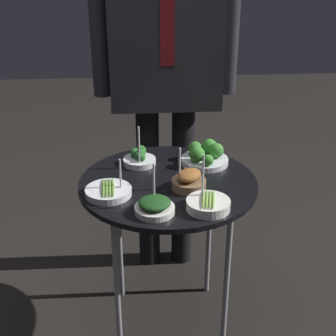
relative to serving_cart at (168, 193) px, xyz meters
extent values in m
plane|color=black|center=(0.00, 0.00, -0.61)|extent=(8.00, 8.00, 0.00)
cylinder|color=black|center=(0.00, 0.00, 0.04)|extent=(0.63, 0.63, 0.02)
cylinder|color=gray|center=(0.19, -0.19, -0.29)|extent=(0.02, 0.02, 0.64)
cylinder|color=gray|center=(-0.19, -0.19, -0.29)|extent=(0.02, 0.02, 0.64)
cylinder|color=gray|center=(0.19, 0.19, -0.29)|extent=(0.02, 0.02, 0.64)
cylinder|color=gray|center=(-0.19, 0.19, -0.29)|extent=(0.02, 0.02, 0.64)
cylinder|color=brown|center=(0.07, -0.06, 0.07)|extent=(0.12, 0.12, 0.03)
ellipsoid|color=brown|center=(0.07, -0.06, 0.10)|extent=(0.12, 0.12, 0.04)
cylinder|color=silver|center=(0.03, -0.06, 0.13)|extent=(0.01, 0.01, 0.15)
cylinder|color=silver|center=(-0.10, 0.15, 0.06)|extent=(0.12, 0.12, 0.02)
sphere|color=#236023|center=(-0.09, 0.15, 0.09)|extent=(0.04, 0.04, 0.04)
sphere|color=#236023|center=(-0.09, 0.18, 0.09)|extent=(0.04, 0.04, 0.04)
sphere|color=#236023|center=(-0.11, 0.17, 0.09)|extent=(0.03, 0.03, 0.03)
sphere|color=#236023|center=(-0.10, 0.14, 0.09)|extent=(0.03, 0.03, 0.03)
sphere|color=#236023|center=(-0.09, 0.12, 0.09)|extent=(0.03, 0.03, 0.03)
cylinder|color=silver|center=(-0.10, 0.11, 0.13)|extent=(0.01, 0.01, 0.16)
cylinder|color=silver|center=(0.15, 0.13, 0.06)|extent=(0.18, 0.18, 0.02)
sphere|color=#387F2D|center=(0.19, 0.14, 0.10)|extent=(0.06, 0.06, 0.06)
sphere|color=#387F2D|center=(0.17, 0.18, 0.10)|extent=(0.06, 0.06, 0.06)
sphere|color=#387F2D|center=(0.12, 0.17, 0.10)|extent=(0.05, 0.05, 0.05)
sphere|color=#387F2D|center=(0.12, 0.11, 0.10)|extent=(0.06, 0.06, 0.06)
sphere|color=#387F2D|center=(0.15, 0.07, 0.09)|extent=(0.04, 0.04, 0.04)
cylinder|color=silver|center=(-0.06, -0.21, 0.06)|extent=(0.13, 0.13, 0.02)
ellipsoid|color=#194219|center=(-0.06, -0.21, 0.09)|extent=(0.10, 0.10, 0.03)
cylinder|color=silver|center=(-0.06, -0.18, 0.13)|extent=(0.01, 0.01, 0.15)
cylinder|color=silver|center=(0.11, -0.20, 0.07)|extent=(0.14, 0.14, 0.03)
ellipsoid|color=#7AA847|center=(0.13, -0.21, 0.09)|extent=(0.03, 0.12, 0.01)
ellipsoid|color=#7AA847|center=(0.12, -0.21, 0.09)|extent=(0.03, 0.12, 0.01)
ellipsoid|color=#7AA847|center=(0.11, -0.20, 0.09)|extent=(0.03, 0.12, 0.01)
ellipsoid|color=#7AA847|center=(0.10, -0.20, 0.09)|extent=(0.03, 0.12, 0.01)
cylinder|color=silver|center=(0.10, -0.17, 0.14)|extent=(0.01, 0.01, 0.17)
cylinder|color=silver|center=(-0.21, -0.09, 0.06)|extent=(0.15, 0.15, 0.02)
ellipsoid|color=olive|center=(-0.19, -0.09, 0.08)|extent=(0.02, 0.13, 0.01)
ellipsoid|color=olive|center=(-0.20, -0.09, 0.08)|extent=(0.02, 0.13, 0.01)
ellipsoid|color=olive|center=(-0.21, -0.09, 0.08)|extent=(0.02, 0.13, 0.01)
ellipsoid|color=olive|center=(-0.22, -0.09, 0.08)|extent=(0.02, 0.13, 0.01)
cylinder|color=silver|center=(-0.16, -0.08, 0.11)|extent=(0.01, 0.01, 0.12)
cylinder|color=black|center=(-0.06, 0.44, -0.21)|extent=(0.10, 0.10, 0.80)
cylinder|color=black|center=(0.10, 0.44, -0.21)|extent=(0.10, 0.10, 0.80)
cube|color=#28282D|center=(0.02, 0.44, 0.49)|extent=(0.45, 0.22, 0.60)
cube|color=maroon|center=(0.02, 0.33, 0.56)|extent=(0.05, 0.01, 0.36)
cylinder|color=#28282D|center=(-0.24, 0.44, 0.51)|extent=(0.07, 0.07, 0.55)
cylinder|color=#28282D|center=(0.28, 0.44, 0.51)|extent=(0.07, 0.07, 0.55)
camera|label=1|loc=(-0.11, -1.46, 0.80)|focal=50.00mm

